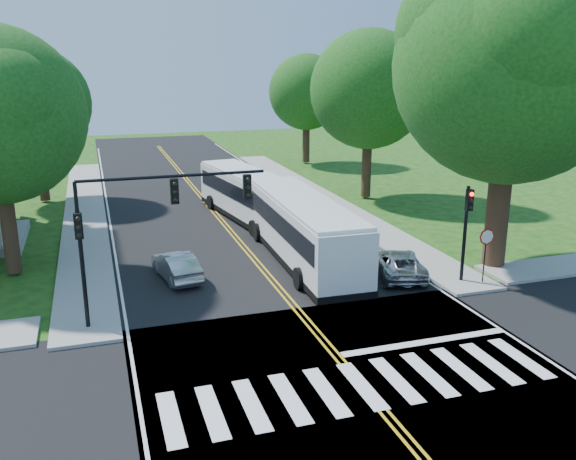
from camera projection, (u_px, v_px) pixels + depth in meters
name	position (u px, v px, depth m)	size (l,w,h in m)	color
ground	(355.00, 378.00, 19.72)	(140.00, 140.00, 0.00)	#143F0F
road	(232.00, 233.00, 36.21)	(14.00, 96.00, 0.01)	black
cross_road	(355.00, 378.00, 19.72)	(60.00, 12.00, 0.01)	black
center_line	(218.00, 216.00, 39.87)	(0.36, 70.00, 0.01)	gold
edge_line_w	(110.00, 225.00, 37.85)	(0.12, 70.00, 0.01)	silver
edge_line_e	(315.00, 209.00, 41.88)	(0.12, 70.00, 0.01)	silver
crosswalk	(362.00, 385.00, 19.26)	(12.60, 3.00, 0.01)	silver
stop_bar	(425.00, 342.00, 22.22)	(6.60, 0.40, 0.01)	silver
sidewalk_nw	(85.00, 214.00, 40.14)	(2.60, 40.00, 0.15)	gray
sidewalk_ne	(320.00, 197.00, 45.05)	(2.60, 40.00, 0.15)	gray
tree_ne_big	(512.00, 67.00, 27.69)	(10.80, 10.80, 14.91)	#351D15
tree_west_far	(35.00, 103.00, 42.04)	(7.60, 7.60, 10.67)	#351D15
tree_east_mid	(369.00, 90.00, 42.97)	(8.40, 8.40, 11.93)	#351D15
tree_east_far	(306.00, 92.00, 58.19)	(7.20, 7.20, 10.34)	#351D15
signal_nw	(144.00, 215.00, 22.69)	(7.15, 0.46, 5.66)	black
signal_ne	(467.00, 221.00, 27.24)	(0.30, 0.46, 4.40)	black
stop_sign	(486.00, 242.00, 27.31)	(0.76, 0.08, 2.53)	black
bus_lead	(303.00, 228.00, 30.75)	(3.28, 12.58, 3.24)	silver
bus_follow	(250.00, 195.00, 38.68)	(4.31, 12.02, 3.05)	silver
hatchback	(176.00, 266.00, 28.43)	(1.37, 3.93, 1.29)	#A9ACB0
suv	(399.00, 263.00, 28.81)	(2.06, 4.46, 1.24)	#A8AAAF
dark_sedan	(316.00, 217.00, 37.08)	(1.93, 4.76, 1.38)	black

